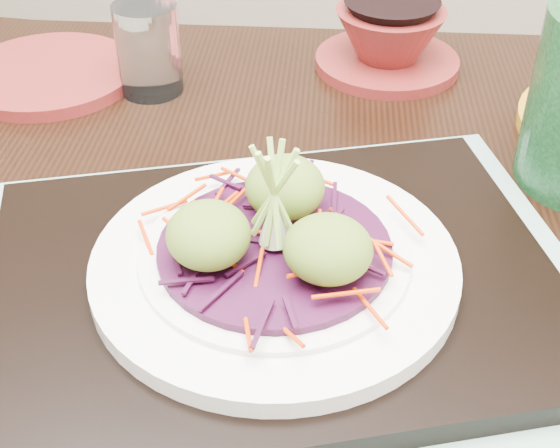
% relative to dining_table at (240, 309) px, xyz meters
% --- Properties ---
extents(dining_table, '(1.23, 0.89, 0.72)m').
position_rel_dining_table_xyz_m(dining_table, '(0.00, 0.00, 0.00)').
color(dining_table, black).
rests_on(dining_table, ground).
extents(placemat, '(0.55, 0.49, 0.00)m').
position_rel_dining_table_xyz_m(placemat, '(0.05, -0.08, 0.10)').
color(placemat, '#7DA28F').
rests_on(placemat, dining_table).
extents(serving_tray, '(0.47, 0.42, 0.02)m').
position_rel_dining_table_xyz_m(serving_tray, '(0.05, -0.08, 0.11)').
color(serving_tray, black).
rests_on(serving_tray, placemat).
extents(white_plate, '(0.25, 0.25, 0.02)m').
position_rel_dining_table_xyz_m(white_plate, '(0.05, -0.08, 0.13)').
color(white_plate, white).
rests_on(white_plate, serving_tray).
extents(cabbage_bed, '(0.16, 0.16, 0.01)m').
position_rel_dining_table_xyz_m(cabbage_bed, '(0.05, -0.08, 0.14)').
color(cabbage_bed, '#380B2B').
rests_on(cabbage_bed, white_plate).
extents(carrot_julienne, '(0.20, 0.20, 0.01)m').
position_rel_dining_table_xyz_m(carrot_julienne, '(0.05, -0.08, 0.15)').
color(carrot_julienne, red).
rests_on(carrot_julienne, cabbage_bed).
extents(guacamole_scoops, '(0.14, 0.12, 0.04)m').
position_rel_dining_table_xyz_m(guacamole_scoops, '(0.05, -0.08, 0.16)').
color(guacamole_scoops, '#5B7423').
rests_on(guacamole_scoops, cabbage_bed).
extents(scallion_garnish, '(0.06, 0.06, 0.09)m').
position_rel_dining_table_xyz_m(scallion_garnish, '(0.05, -0.08, 0.18)').
color(scallion_garnish, '#99C64F').
rests_on(scallion_garnish, cabbage_bed).
extents(terracotta_side_plate, '(0.23, 0.23, 0.01)m').
position_rel_dining_table_xyz_m(terracotta_side_plate, '(-0.25, 0.21, 0.10)').
color(terracotta_side_plate, maroon).
rests_on(terracotta_side_plate, dining_table).
extents(water_glass, '(0.08, 0.08, 0.09)m').
position_rel_dining_table_xyz_m(water_glass, '(-0.14, 0.20, 0.14)').
color(water_glass, white).
rests_on(water_glass, dining_table).
extents(terracotta_bowl_set, '(0.21, 0.21, 0.06)m').
position_rel_dining_table_xyz_m(terracotta_bowl_set, '(0.10, 0.30, 0.12)').
color(terracotta_bowl_set, maroon).
rests_on(terracotta_bowl_set, dining_table).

